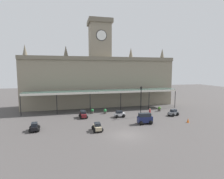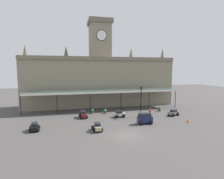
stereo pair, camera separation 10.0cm
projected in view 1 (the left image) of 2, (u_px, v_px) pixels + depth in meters
The scene contains 15 objects.
ground_plane at pixel (127, 135), 23.76m from camera, with size 140.00×140.00×0.00m, color #4A4644.
station_building at pixel (100, 78), 43.27m from camera, with size 35.24×6.94×20.39m.
entrance_canopy at pixel (105, 91), 38.04m from camera, with size 32.89×3.26×4.35m.
car_grey_sedan at pixel (173, 113), 33.81m from camera, with size 2.23×1.94×1.19m.
car_beige_sedan at pixel (97, 127), 25.35m from camera, with size 1.56×2.08×1.19m.
car_maroon_estate at pixel (83, 115), 32.25m from camera, with size 1.64×2.30×1.27m.
car_black_sedan at pixel (34, 127), 25.33m from camera, with size 1.65×2.13×1.19m.
car_white_sedan at pixel (119, 114), 32.67m from camera, with size 2.12×1.63×1.19m.
car_navy_van at pixel (145, 119), 28.59m from camera, with size 2.43×1.65×1.77m.
pedestrian_beside_cars at pixel (150, 112), 32.73m from camera, with size 0.38×0.34×1.67m.
victorian_lamppost at pixel (141, 98), 32.60m from camera, with size 0.30×0.30×5.72m.
traffic_cone at pixel (188, 120), 29.39m from camera, with size 0.40×0.40×0.72m, color orange.
planter_near_kerb at pixel (105, 111), 35.31m from camera, with size 0.60×0.60×0.96m.
planter_by_canopy at pixel (159, 109), 37.51m from camera, with size 0.60×0.60×0.96m.
planter_forecourt_centre at pixel (92, 111), 35.38m from camera, with size 0.60×0.60×0.96m.
Camera 1 is at (-7.34, -21.81, 8.72)m, focal length 28.38 mm.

